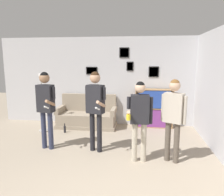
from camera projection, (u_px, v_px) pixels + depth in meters
The scene contains 10 objects.
wall_back at pixel (114, 81), 6.78m from camera, with size 7.28×0.08×2.70m.
wall_right at pixel (223, 93), 4.35m from camera, with size 0.06×6.67×2.70m.
couch at pixel (87, 116), 6.66m from camera, with size 1.77×0.80×0.96m.
bookshelf at pixel (154, 108), 6.54m from camera, with size 1.11×0.30×1.16m.
floor_lamp at pixel (42, 100), 6.10m from camera, with size 0.28×0.28×1.65m.
person_player_foreground_left at pixel (46, 102), 4.84m from camera, with size 0.49×0.53×1.75m.
person_player_foreground_center at pixel (95, 103), 4.69m from camera, with size 0.48×0.57×1.77m.
person_watcher_holding_cup at pixel (140, 114), 4.22m from camera, with size 0.50×0.42×1.61m.
person_spectator_near_bookshelf at pixel (173, 112), 4.21m from camera, with size 0.45×0.34×1.65m.
bottle_on_floor at pixel (65, 129), 6.10m from camera, with size 0.06×0.06×0.26m.
Camera 1 is at (0.82, -2.42, 2.01)m, focal length 35.00 mm.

